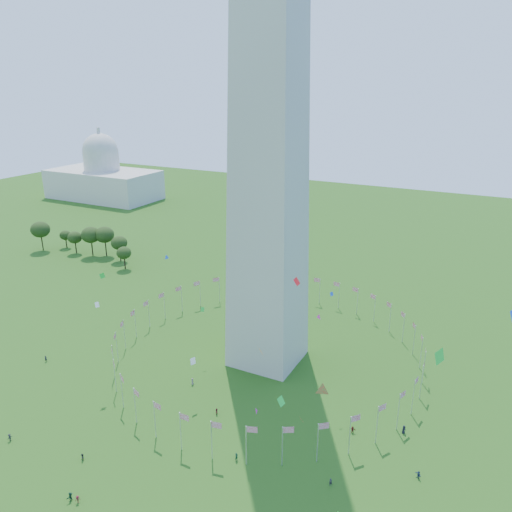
% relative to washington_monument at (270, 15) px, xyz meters
% --- Properties ---
extents(ground, '(600.00, 600.00, 0.00)m').
position_rel_washington_monument_xyz_m(ground, '(0.00, -50.00, -84.50)').
color(ground, '#1E4911').
rests_on(ground, ground).
extents(washington_monument, '(16.80, 16.80, 169.00)m').
position_rel_washington_monument_xyz_m(washington_monument, '(0.00, 0.00, 0.00)').
color(washington_monument, beige).
rests_on(washington_monument, ground).
extents(flag_ring, '(80.24, 80.24, 9.00)m').
position_rel_washington_monument_xyz_m(flag_ring, '(-0.00, 0.00, -80.00)').
color(flag_ring, silver).
rests_on(flag_ring, ground).
extents(capitol_building, '(70.00, 35.00, 46.00)m').
position_rel_washington_monument_xyz_m(capitol_building, '(-180.00, 130.00, -61.50)').
color(capitol_building, beige).
rests_on(capitol_building, ground).
extents(crowd, '(107.83, 72.23, 1.92)m').
position_rel_washington_monument_xyz_m(crowd, '(9.30, -46.67, -83.68)').
color(crowd, maroon).
rests_on(crowd, ground).
extents(kites_aloft, '(111.24, 64.57, 40.36)m').
position_rel_washington_monument_xyz_m(kites_aloft, '(11.27, -28.92, -63.39)').
color(kites_aloft, orange).
rests_on(kites_aloft, ground).
extents(tree_line_west, '(55.44, 15.75, 12.89)m').
position_rel_washington_monument_xyz_m(tree_line_west, '(-106.74, 40.88, -78.69)').
color(tree_line_west, '#2B4717').
rests_on(tree_line_west, ground).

